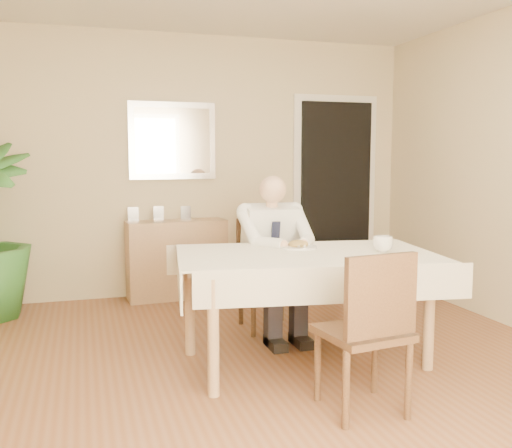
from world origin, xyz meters
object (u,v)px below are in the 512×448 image
object	(u,v)px
seated_man	(277,248)
sideboard	(177,259)
chair_near	(370,324)
dining_table	(306,265)
chair_far	(265,267)
coffee_mug	(383,244)

from	to	relation	value
seated_man	sideboard	bearing A→B (deg)	110.44
chair_near	dining_table	bearing A→B (deg)	83.52
chair_far	coffee_mug	xyz separation A→B (m)	(0.51, -0.99, 0.31)
seated_man	sideboard	world-z (taller)	seated_man
coffee_mug	sideboard	distance (m)	2.44
dining_table	coffee_mug	xyz separation A→B (m)	(0.51, -0.11, 0.14)
seated_man	coffee_mug	size ratio (longest dim) A/B	9.19
dining_table	seated_man	distance (m)	0.59
dining_table	chair_far	xyz separation A→B (m)	(0.00, 0.88, -0.17)
chair_far	chair_near	world-z (taller)	chair_near
coffee_mug	seated_man	bearing A→B (deg)	126.10
chair_far	sideboard	distance (m)	1.29
dining_table	chair_near	xyz separation A→B (m)	(0.02, -0.86, -0.16)
dining_table	chair_near	size ratio (longest dim) A/B	2.06
seated_man	coffee_mug	bearing A→B (deg)	-53.90
dining_table	coffee_mug	bearing A→B (deg)	-4.05
chair_far	seated_man	distance (m)	0.35
sideboard	chair_far	bearing A→B (deg)	-68.19
chair_far	dining_table	bearing A→B (deg)	-84.59
dining_table	coffee_mug	size ratio (longest dim) A/B	13.71
seated_man	coffee_mug	world-z (taller)	seated_man
sideboard	coffee_mug	bearing A→B (deg)	-67.03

